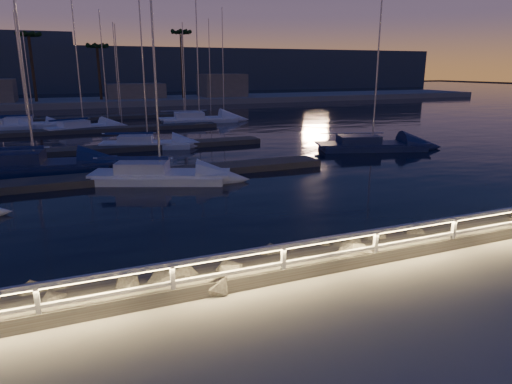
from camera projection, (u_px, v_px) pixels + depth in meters
ground at (249, 287)px, 12.02m from camera, size 400.00×400.00×0.00m
harbor_water at (118, 145)px, 40.08m from camera, size 400.00×440.00×0.60m
guard_rail at (246, 260)px, 11.79m from camera, size 44.11×0.12×1.06m
riprap at (47, 304)px, 11.58m from camera, size 29.28×2.52×1.37m
floating_docks at (116, 137)px, 41.08m from camera, size 22.00×36.00×0.40m
far_shore at (88, 100)px, 77.86m from camera, size 160.00×14.00×5.20m
palm_left at (29, 38)px, 70.53m from camera, size 3.00×3.00×11.20m
palm_center at (97, 48)px, 75.48m from camera, size 3.00×3.00×9.70m
palm_right at (181, 36)px, 79.19m from camera, size 3.00×3.00×12.20m
sailboat_c at (31, 165)px, 27.73m from camera, size 9.77×4.29×16.06m
sailboat_d at (369, 144)px, 35.49m from camera, size 8.92×4.93×14.55m
sailboat_f at (157, 174)px, 25.49m from camera, size 7.84×4.87×12.99m
sailboat_g at (145, 143)px, 36.27m from camera, size 7.53×4.04×12.32m
sailboat_i at (26, 124)px, 48.32m from camera, size 7.17×3.04×11.90m
sailboat_k at (82, 127)px, 46.30m from camera, size 7.72×4.67×12.70m
sailboat_l at (197, 119)px, 53.53m from camera, size 9.48×3.77×15.62m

